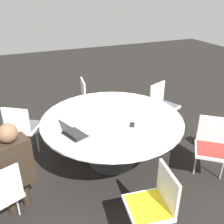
# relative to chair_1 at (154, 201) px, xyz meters

# --- Properties ---
(ground_plane) EXTENTS (16.00, 16.00, 0.00)m
(ground_plane) POSITION_rel_chair_1_xyz_m (1.41, -0.13, -0.51)
(ground_plane) COLOR black
(conference_table) EXTENTS (2.04, 2.04, 0.74)m
(conference_table) POSITION_rel_chair_1_xyz_m (1.41, -0.13, 0.12)
(conference_table) COLOR #333333
(conference_table) RESTS_ON ground_plane
(chair_1) EXTENTS (0.49, 0.48, 0.86)m
(chair_1) POSITION_rel_chair_1_xyz_m (0.00, 0.00, 0.00)
(chair_1) COLOR silver
(chair_1) RESTS_ON ground_plane
(chair_2) EXTENTS (0.60, 0.61, 0.86)m
(chair_2) POSITION_rel_chair_1_xyz_m (0.58, -1.28, 0.00)
(chair_2) COLOR silver
(chair_2) RESTS_ON ground_plane
(chair_3) EXTENTS (0.56, 0.57, 0.86)m
(chair_3) POSITION_rel_chair_1_xyz_m (2.02, -1.40, 0.00)
(chair_3) COLOR silver
(chair_3) RESTS_ON ground_plane
(chair_4) EXTENTS (0.49, 0.47, 0.86)m
(chair_4) POSITION_rel_chair_1_xyz_m (2.81, -0.25, 0.00)
(chair_4) COLOR silver
(chair_4) RESTS_ON ground_plane
(chair_5) EXTENTS (0.59, 0.60, 0.86)m
(chair_5) POSITION_rel_chair_1_xyz_m (2.13, 1.08, 0.00)
(chair_5) COLOR silver
(chair_5) RESTS_ON ground_plane
(person_0) EXTENTS (0.34, 0.42, 1.21)m
(person_0) POSITION_rel_chair_1_xyz_m (0.89, 1.25, 0.19)
(person_0) COLOR #2D2319
(person_0) RESTS_ON ground_plane
(laptop) EXTENTS (0.38, 0.33, 0.21)m
(laptop) POSITION_rel_chair_1_xyz_m (1.15, 0.53, 0.28)
(laptop) COLOR #232326
(laptop) RESTS_ON conference_table
(cell_phone) EXTENTS (0.16, 0.13, 0.01)m
(cell_phone) POSITION_rel_chair_1_xyz_m (1.11, -0.31, 0.23)
(cell_phone) COLOR black
(cell_phone) RESTS_ON conference_table
(handbag) EXTENTS (0.36, 0.16, 0.28)m
(handbag) POSITION_rel_chair_1_xyz_m (1.06, -1.70, -0.37)
(handbag) COLOR #513319
(handbag) RESTS_ON ground_plane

